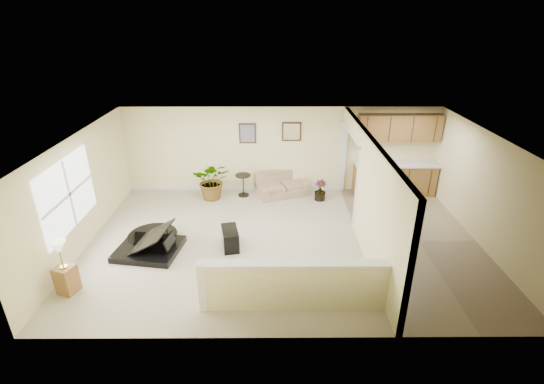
{
  "coord_description": "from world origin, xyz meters",
  "views": [
    {
      "loc": [
        -0.31,
        -7.89,
        4.84
      ],
      "look_at": [
        -0.27,
        0.4,
        1.08
      ],
      "focal_mm": 26.0,
      "sensor_mm": 36.0,
      "label": 1
    }
  ],
  "objects_px": {
    "piano_bench": "(230,238)",
    "piano": "(147,228)",
    "accent_table": "(243,182)",
    "small_plant": "(320,192)",
    "palm_plant": "(213,181)",
    "loveseat": "(282,183)",
    "lamp_stand": "(65,271)"
  },
  "relations": [
    {
      "from": "loveseat",
      "to": "piano",
      "type": "bearing_deg",
      "value": -156.06
    },
    {
      "from": "accent_table",
      "to": "small_plant",
      "type": "relative_size",
      "value": 1.1
    },
    {
      "from": "piano_bench",
      "to": "palm_plant",
      "type": "bearing_deg",
      "value": 105.47
    },
    {
      "from": "piano",
      "to": "accent_table",
      "type": "relative_size",
      "value": 2.7
    },
    {
      "from": "palm_plant",
      "to": "loveseat",
      "type": "bearing_deg",
      "value": 9.35
    },
    {
      "from": "lamp_stand",
      "to": "piano",
      "type": "bearing_deg",
      "value": 53.58
    },
    {
      "from": "piano_bench",
      "to": "small_plant",
      "type": "bearing_deg",
      "value": 47.0
    },
    {
      "from": "piano_bench",
      "to": "loveseat",
      "type": "distance_m",
      "value": 3.19
    },
    {
      "from": "loveseat",
      "to": "palm_plant",
      "type": "bearing_deg",
      "value": 169.21
    },
    {
      "from": "piano_bench",
      "to": "palm_plant",
      "type": "relative_size",
      "value": 0.6
    },
    {
      "from": "piano_bench",
      "to": "small_plant",
      "type": "distance_m",
      "value": 3.4
    },
    {
      "from": "piano",
      "to": "accent_table",
      "type": "bearing_deg",
      "value": 64.2
    },
    {
      "from": "loveseat",
      "to": "piano_bench",
      "type": "bearing_deg",
      "value": -133.49
    },
    {
      "from": "piano",
      "to": "palm_plant",
      "type": "xyz_separation_m",
      "value": [
        1.11,
        2.67,
        0.02
      ]
    },
    {
      "from": "loveseat",
      "to": "accent_table",
      "type": "distance_m",
      "value": 1.15
    },
    {
      "from": "lamp_stand",
      "to": "small_plant",
      "type": "bearing_deg",
      "value": 37.66
    },
    {
      "from": "loveseat",
      "to": "lamp_stand",
      "type": "relative_size",
      "value": 1.56
    },
    {
      "from": "piano_bench",
      "to": "accent_table",
      "type": "distance_m",
      "value": 2.8
    },
    {
      "from": "piano_bench",
      "to": "lamp_stand",
      "type": "distance_m",
      "value": 3.33
    },
    {
      "from": "loveseat",
      "to": "small_plant",
      "type": "relative_size",
      "value": 2.96
    },
    {
      "from": "accent_table",
      "to": "lamp_stand",
      "type": "distance_m",
      "value": 5.33
    },
    {
      "from": "piano",
      "to": "piano_bench",
      "type": "distance_m",
      "value": 1.85
    },
    {
      "from": "accent_table",
      "to": "small_plant",
      "type": "xyz_separation_m",
      "value": [
        2.19,
        -0.3,
        -0.17
      ]
    },
    {
      "from": "accent_table",
      "to": "small_plant",
      "type": "distance_m",
      "value": 2.22
    },
    {
      "from": "piano",
      "to": "loveseat",
      "type": "distance_m",
      "value": 4.31
    },
    {
      "from": "piano_bench",
      "to": "accent_table",
      "type": "relative_size",
      "value": 1.05
    },
    {
      "from": "accent_table",
      "to": "lamp_stand",
      "type": "bearing_deg",
      "value": -125.09
    },
    {
      "from": "palm_plant",
      "to": "lamp_stand",
      "type": "distance_m",
      "value": 4.72
    },
    {
      "from": "piano",
      "to": "palm_plant",
      "type": "height_order",
      "value": "piano"
    },
    {
      "from": "loveseat",
      "to": "lamp_stand",
      "type": "distance_m",
      "value": 6.15
    },
    {
      "from": "piano_bench",
      "to": "piano",
      "type": "bearing_deg",
      "value": -177.94
    },
    {
      "from": "palm_plant",
      "to": "small_plant",
      "type": "bearing_deg",
      "value": -2.07
    }
  ]
}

